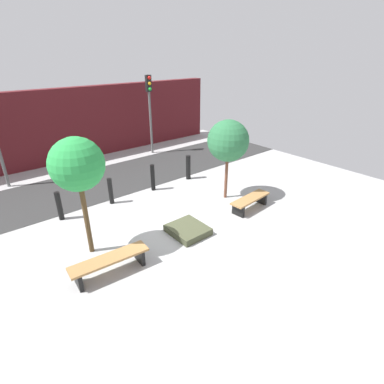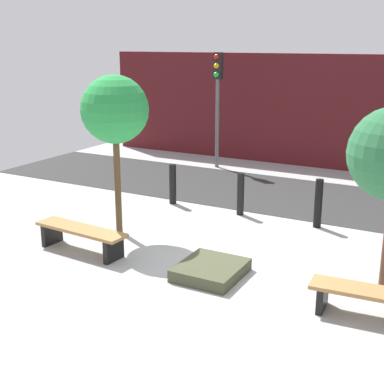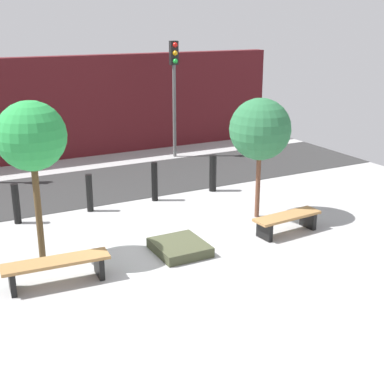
% 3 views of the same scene
% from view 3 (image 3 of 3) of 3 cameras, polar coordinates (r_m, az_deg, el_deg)
% --- Properties ---
extents(ground_plane, '(18.00, 18.00, 0.00)m').
position_cam_3_polar(ground_plane, '(11.63, -2.28, -5.62)').
color(ground_plane, '#A3A3A3').
extents(road_strip, '(18.00, 3.51, 0.01)m').
position_cam_3_polar(road_strip, '(15.88, -9.87, 0.73)').
color(road_strip, '#2E2E2E').
rests_on(road_strip, ground).
extents(building_facade, '(16.20, 0.50, 3.46)m').
position_cam_3_polar(building_facade, '(18.97, -13.71, 8.68)').
color(building_facade, '#511419').
rests_on(building_facade, ground).
extents(bench_left, '(1.97, 0.61, 0.48)m').
position_cam_3_polar(bench_left, '(10.16, -14.27, -7.71)').
color(bench_left, black).
rests_on(bench_left, ground).
extents(bench_right, '(1.69, 0.58, 0.44)m').
position_cam_3_polar(bench_right, '(12.29, 10.11, -2.96)').
color(bench_right, black).
rests_on(bench_right, ground).
extents(planter_bed, '(1.02, 1.15, 0.21)m').
position_cam_3_polar(planter_bed, '(11.22, -1.32, -5.93)').
color(planter_bed, '#40442E').
rests_on(planter_bed, ground).
extents(tree_behind_left_bench, '(1.34, 1.34, 3.22)m').
position_cam_3_polar(tree_behind_left_bench, '(10.59, -16.77, 5.63)').
color(tree_behind_left_bench, '#4E3A21').
rests_on(tree_behind_left_bench, ground).
extents(tree_behind_right_bench, '(1.46, 1.46, 2.92)m').
position_cam_3_polar(tree_behind_right_bench, '(12.70, 7.28, 6.63)').
color(tree_behind_right_bench, brown).
rests_on(tree_behind_right_bench, ground).
extents(bollard_far_left, '(0.17, 0.17, 0.98)m').
position_cam_3_polar(bollard_far_left, '(13.29, -18.25, -1.20)').
color(bollard_far_left, black).
rests_on(bollard_far_left, ground).
extents(bollard_left, '(0.16, 0.16, 0.97)m').
position_cam_3_polar(bollard_left, '(13.66, -10.88, -0.10)').
color(bollard_left, black).
rests_on(bollard_left, ground).
extents(bollard_center, '(0.17, 0.17, 1.05)m').
position_cam_3_polar(bollard_center, '(14.23, -4.02, 1.11)').
color(bollard_center, black).
rests_on(bollard_center, ground).
extents(bollard_right, '(0.20, 0.20, 1.04)m').
position_cam_3_polar(bollard_right, '(15.00, 2.24, 2.02)').
color(bollard_right, black).
rests_on(bollard_right, ground).
extents(traffic_light_mid_west, '(0.28, 0.27, 3.95)m').
position_cam_3_polar(traffic_light_mid_west, '(18.47, -1.91, 12.00)').
color(traffic_light_mid_west, '#5E5E5E').
rests_on(traffic_light_mid_west, ground).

